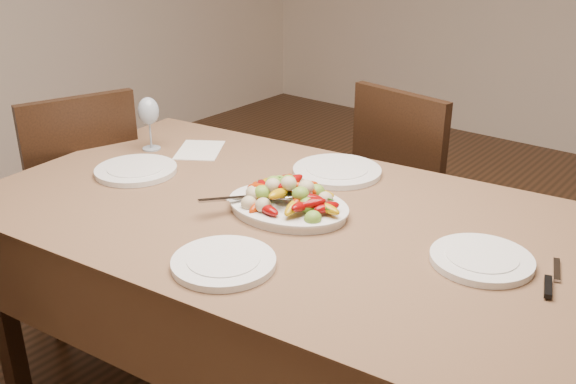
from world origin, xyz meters
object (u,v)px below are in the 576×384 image
Objects in this scene: plate_far at (337,171)px; wine_glass at (149,122)px; serving_platter at (288,208)px; plate_near at (224,263)px; dining_table at (288,322)px; chair_left at (75,201)px; plate_right at (481,260)px; chair_far at (423,197)px; plate_left at (136,170)px.

wine_glass reaches higher than plate_far.
serving_platter reaches higher than plate_near.
chair_left reaches higher than dining_table.
plate_right is (0.55, 0.07, -0.00)m from serving_platter.
plate_near reaches higher than dining_table.
chair_left is at bearing -165.49° from wine_glass.
wine_glass is (-0.72, 0.11, 0.09)m from serving_platter.
wine_glass reaches higher than plate_near.
serving_platter is 0.56m from plate_right.
chair_left is 1.69m from plate_right.
wine_glass is at bearing 121.11° from chair_left.
chair_far is 1.14m from wine_glass.
dining_table is 6.88× the size of plate_left.
plate_right and plate_far have the same top height.
chair_left is at bearing -177.88° from plate_right.
chair_far reaches higher than dining_table.
serving_platter is 1.72× the size of wine_glass.
chair_left is 3.27× the size of plate_far.
plate_far is 1.14× the size of plate_near.
plate_right is 0.86× the size of plate_far.
chair_left is at bearing 179.73° from dining_table.
wine_glass is (-0.72, 0.11, 0.48)m from dining_table.
serving_platter is 0.34m from plate_near.
dining_table is 1.11m from chair_left.
plate_far reaches higher than dining_table.
chair_left is 1.27m from plate_near.
serving_platter is 1.21× the size of plate_far.
plate_near is (0.13, -0.67, 0.00)m from plate_far.
chair_left reaches higher than plate_right.
plate_right is (0.59, -0.86, 0.29)m from chair_far.
chair_left is 3.72× the size of plate_near.
wine_glass reaches higher than plate_left.
plate_far is (0.52, 0.41, 0.00)m from plate_left.
plate_right is 0.67m from plate_far.
plate_right is at bearing 108.72° from chair_left.
chair_far is at bearing 92.06° from dining_table.
plate_far is at bearing 97.28° from chair_far.
serving_platter is (0.03, -0.93, 0.30)m from chair_far.
chair_left is 3.80× the size of plate_right.
chair_far is at bearing 94.76° from plate_near.
plate_far is (-0.61, 0.26, 0.00)m from plate_right.
plate_left is 1.05× the size of plate_near.
plate_right is 0.98× the size of plate_near.
chair_left is 3.55× the size of plate_left.
wine_glass is (-0.69, -0.82, 0.39)m from chair_far.
chair_left is at bearing -162.87° from plate_far.
plate_left and plate_right have the same top height.
plate_near is (-0.48, -0.41, 0.00)m from plate_right.
plate_right is (0.55, 0.07, 0.39)m from dining_table.
plate_left is 0.92× the size of plate_far.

